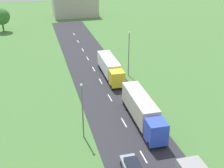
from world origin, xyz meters
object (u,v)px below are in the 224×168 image
(truck_second, at_px, (142,110))
(car_second, at_px, (133,168))
(lamppost_third, at_px, (129,52))
(distant_building, at_px, (75,6))
(lamppost_second, at_px, (82,108))
(tree_maple, at_px, (1,16))
(truck_third, at_px, (110,67))

(truck_second, bearing_deg, car_second, -116.04)
(truck_second, height_order, lamppost_third, lamppost_third)
(truck_second, height_order, distant_building, distant_building)
(distant_building, bearing_deg, lamppost_third, -88.31)
(lamppost_third, relative_size, distant_building, 0.57)
(lamppost_second, bearing_deg, tree_maple, 102.82)
(truck_third, relative_size, distant_building, 0.79)
(lamppost_second, bearing_deg, distant_building, 82.04)
(lamppost_third, bearing_deg, truck_third, 178.60)
(truck_second, bearing_deg, lamppost_third, 78.43)
(truck_second, relative_size, lamppost_second, 1.63)
(truck_second, relative_size, car_second, 3.01)
(car_second, distance_m, lamppost_third, 28.00)
(lamppost_second, xyz_separation_m, distant_building, (10.47, 74.85, -0.83))
(truck_third, distance_m, lamppost_third, 4.62)
(tree_maple, bearing_deg, distant_building, 33.92)
(car_second, relative_size, lamppost_third, 0.48)
(lamppost_third, xyz_separation_m, distant_building, (-1.67, 56.75, -1.29))
(car_second, bearing_deg, tree_maple, 104.51)
(truck_second, height_order, tree_maple, tree_maple)
(lamppost_second, xyz_separation_m, tree_maple, (-13.38, 58.80, 0.03))
(truck_second, xyz_separation_m, tree_maple, (-22.06, 57.64, 2.23))
(lamppost_third, distance_m, distant_building, 56.79)
(car_second, relative_size, lamppost_second, 0.54)
(tree_maple, bearing_deg, truck_second, -69.06)
(lamppost_second, bearing_deg, lamppost_third, 56.14)
(truck_third, xyz_separation_m, lamppost_third, (3.66, -0.09, 2.81))
(distant_building, bearing_deg, tree_maple, -146.08)
(lamppost_third, height_order, distant_building, lamppost_third)
(lamppost_third, bearing_deg, tree_maple, 122.09)
(lamppost_third, bearing_deg, distant_building, 91.69)
(lamppost_third, bearing_deg, lamppost_second, -123.86)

